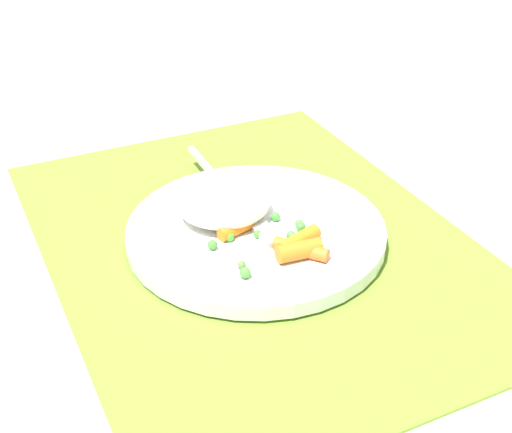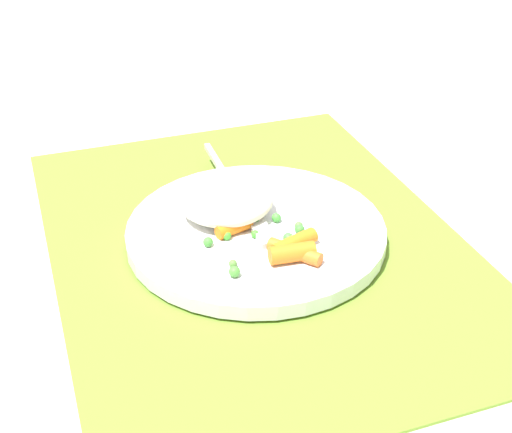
% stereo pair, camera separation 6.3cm
% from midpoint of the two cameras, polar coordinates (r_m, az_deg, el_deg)
% --- Properties ---
extents(ground_plane, '(2.40, 2.40, 0.00)m').
position_cam_midpoint_polar(ground_plane, '(0.69, -2.64, -2.22)').
color(ground_plane, white).
extents(placemat, '(0.51, 0.38, 0.01)m').
position_cam_midpoint_polar(placemat, '(0.69, -2.64, -2.01)').
color(placemat, olive).
rests_on(placemat, ground_plane).
extents(plate, '(0.24, 0.24, 0.01)m').
position_cam_midpoint_polar(plate, '(0.68, -2.66, -1.30)').
color(plate, white).
rests_on(plate, placemat).
extents(rice_mound, '(0.08, 0.09, 0.03)m').
position_cam_midpoint_polar(rice_mound, '(0.69, -5.16, 0.98)').
color(rice_mound, beige).
rests_on(rice_mound, plate).
extents(carrot_portion, '(0.09, 0.08, 0.02)m').
position_cam_midpoint_polar(carrot_portion, '(0.64, -0.25, -2.25)').
color(carrot_portion, orange).
rests_on(carrot_portion, plate).
extents(pea_scatter, '(0.08, 0.10, 0.01)m').
position_cam_midpoint_polar(pea_scatter, '(0.65, -2.41, -1.90)').
color(pea_scatter, green).
rests_on(pea_scatter, plate).
extents(fork, '(0.21, 0.02, 0.01)m').
position_cam_midpoint_polar(fork, '(0.71, -4.03, 1.15)').
color(fork, silver).
rests_on(fork, plate).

